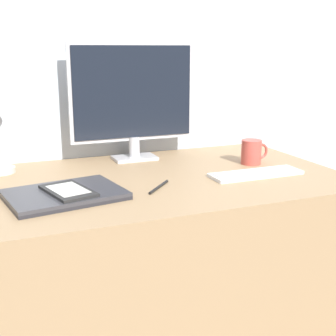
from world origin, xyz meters
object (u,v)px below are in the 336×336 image
object	(u,v)px
laptop	(64,194)
pen	(159,187)
coffee_mug	(252,152)
monitor	(133,97)
keyboard	(256,174)
ereader	(68,191)

from	to	relation	value
laptop	pen	world-z (taller)	laptop
coffee_mug	laptop	bearing A→B (deg)	-168.20
monitor	keyboard	bearing A→B (deg)	-51.53
pen	coffee_mug	bearing A→B (deg)	20.72
laptop	keyboard	bearing A→B (deg)	0.17
ereader	pen	world-z (taller)	ereader
monitor	coffee_mug	size ratio (longest dim) A/B	4.47
keyboard	ereader	xyz separation A→B (m)	(-0.67, -0.02, 0.02)
monitor	pen	distance (m)	0.49
laptop	pen	xyz separation A→B (m)	(0.30, -0.01, -0.01)
ereader	pen	xyz separation A→B (m)	(0.29, 0.00, -0.02)
laptop	pen	bearing A→B (deg)	-2.78
laptop	coffee_mug	bearing A→B (deg)	11.80
coffee_mug	pen	world-z (taller)	coffee_mug
monitor	laptop	xyz separation A→B (m)	(-0.35, -0.41, -0.24)
monitor	keyboard	distance (m)	0.57
coffee_mug	pen	size ratio (longest dim) A/B	0.99
ereader	coffee_mug	xyz separation A→B (m)	(0.74, 0.17, 0.02)
laptop	ereader	xyz separation A→B (m)	(0.01, -0.02, 0.02)
pen	ereader	bearing A→B (deg)	-179.81
laptop	coffee_mug	world-z (taller)	coffee_mug
ereader	laptop	bearing A→B (deg)	119.98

